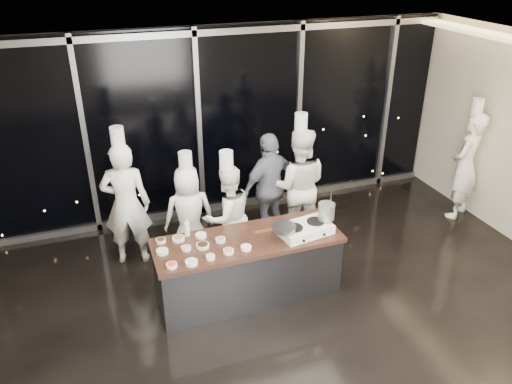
% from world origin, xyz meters
% --- Properties ---
extents(ground, '(9.00, 9.00, 0.00)m').
position_xyz_m(ground, '(0.00, 0.00, 0.00)').
color(ground, black).
rests_on(ground, ground).
extents(room_shell, '(9.02, 7.02, 3.21)m').
position_xyz_m(room_shell, '(0.18, 0.00, 2.25)').
color(room_shell, beige).
rests_on(room_shell, ground).
extents(window_wall, '(8.90, 0.11, 3.20)m').
position_xyz_m(window_wall, '(0.00, 3.43, 1.60)').
color(window_wall, black).
rests_on(window_wall, ground).
extents(demo_counter, '(2.46, 0.86, 0.90)m').
position_xyz_m(demo_counter, '(0.00, 0.90, 0.45)').
color(demo_counter, '#3C3C41').
rests_on(demo_counter, ground).
extents(stove, '(0.75, 0.52, 0.14)m').
position_xyz_m(stove, '(0.76, 0.78, 0.96)').
color(stove, white).
rests_on(stove, demo_counter).
extents(frying_pan, '(0.57, 0.36, 0.05)m').
position_xyz_m(frying_pan, '(0.43, 0.74, 1.07)').
color(frying_pan, slate).
rests_on(frying_pan, stove).
extents(stock_pot, '(0.25, 0.25, 0.22)m').
position_xyz_m(stock_pot, '(1.08, 0.81, 1.15)').
color(stock_pot, '#ADADAF').
rests_on(stock_pot, stove).
extents(prep_bowls, '(1.15, 0.74, 0.05)m').
position_xyz_m(prep_bowls, '(-0.69, 0.87, 0.93)').
color(prep_bowls, white).
rests_on(prep_bowls, demo_counter).
extents(squeeze_bottle, '(0.07, 0.07, 0.25)m').
position_xyz_m(squeeze_bottle, '(-0.72, 1.24, 1.02)').
color(squeeze_bottle, white).
rests_on(squeeze_bottle, demo_counter).
extents(chef_far_left, '(0.78, 0.60, 2.13)m').
position_xyz_m(chef_far_left, '(-1.38, 2.29, 0.97)').
color(chef_far_left, white).
rests_on(chef_far_left, ground).
extents(chef_left, '(0.76, 0.51, 1.74)m').
position_xyz_m(chef_left, '(-0.52, 2.04, 0.77)').
color(chef_left, white).
rests_on(chef_left, ground).
extents(chef_center, '(0.88, 0.75, 1.81)m').
position_xyz_m(chef_center, '(-0.02, 1.72, 0.80)').
color(chef_center, white).
rests_on(chef_center, ground).
extents(guest, '(1.13, 0.74, 1.79)m').
position_xyz_m(guest, '(0.82, 2.21, 0.90)').
color(guest, '#141C37').
rests_on(guest, ground).
extents(chef_right, '(1.12, 1.01, 2.11)m').
position_xyz_m(chef_right, '(1.22, 2.04, 0.95)').
color(chef_right, white).
rests_on(chef_right, ground).
extents(chef_side, '(0.82, 0.73, 2.11)m').
position_xyz_m(chef_side, '(4.20, 1.79, 0.96)').
color(chef_side, white).
rests_on(chef_side, ground).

